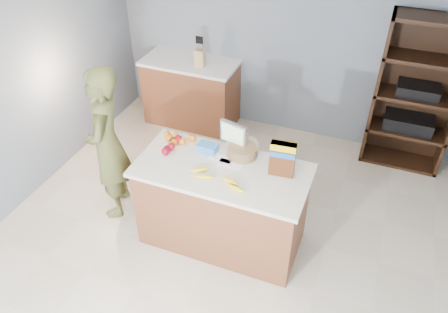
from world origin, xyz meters
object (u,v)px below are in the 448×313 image
(counter_peninsula, at_px, (222,208))
(person, at_px, (107,145))
(tv, at_px, (233,135))
(shelving_unit, at_px, (415,97))
(cereal_box, at_px, (283,157))

(counter_peninsula, relative_size, person, 0.95)
(tv, bearing_deg, shelving_unit, 48.01)
(person, bearing_deg, tv, 80.50)
(counter_peninsula, xyz_separation_m, person, (-1.22, 0.03, 0.41))
(tv, height_order, cereal_box, cereal_box)
(shelving_unit, distance_m, tv, 2.34)
(counter_peninsula, bearing_deg, person, 178.75)
(person, relative_size, cereal_box, 5.04)
(tv, bearing_deg, cereal_box, -20.72)
(counter_peninsula, bearing_deg, cereal_box, 13.25)
(tv, distance_m, cereal_box, 0.55)
(counter_peninsula, distance_m, shelving_unit, 2.61)
(counter_peninsula, relative_size, cereal_box, 4.79)
(shelving_unit, relative_size, person, 1.10)
(person, xyz_separation_m, cereal_box, (1.73, 0.09, 0.27))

